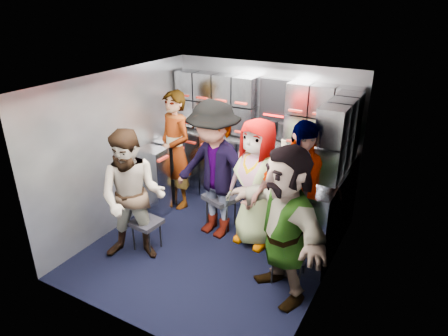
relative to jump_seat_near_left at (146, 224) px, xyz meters
The scene contains 29 objects.
floor 0.89m from the jump_seat_near_left, 30.88° to the left, with size 3.00×3.00×0.00m, color black.
wall_back 2.16m from the jump_seat_near_left, 69.93° to the left, with size 2.80×0.04×2.10m, color gray.
wall_left 1.07m from the jump_seat_near_left, 149.04° to the left, with size 0.04×3.00×2.10m, color gray.
wall_right 2.25m from the jump_seat_near_left, 11.28° to the left, with size 0.04×3.00×2.10m, color gray.
ceiling 1.93m from the jump_seat_near_left, 30.88° to the left, with size 2.80×3.00×0.02m, color silver.
cart_bank_back 1.85m from the jump_seat_near_left, 67.70° to the left, with size 2.68×0.38×0.99m, color #8E939D.
cart_bank_left 1.10m from the jump_seat_near_left, 116.53° to the left, with size 0.38×0.76×0.99m, color #8E939D.
counter 1.96m from the jump_seat_near_left, 67.70° to the left, with size 2.68×0.42×0.03m, color silver.
locker_bank_back 2.22m from the jump_seat_near_left, 68.38° to the left, with size 2.68×0.28×0.82m, color #8E939D.
locker_bank_right 2.52m from the jump_seat_near_left, 29.84° to the left, with size 0.28×1.00×0.82m, color #8E939D.
right_cabinet 2.21m from the jump_seat_near_left, 27.58° to the left, with size 0.28×1.20×1.00m, color #8E939D.
coffee_niche 2.32m from the jump_seat_near_left, 64.28° to the left, with size 0.46×0.16×0.84m, color black, non-canonical shape.
red_latch_strip 1.74m from the jump_seat_near_left, 65.08° to the left, with size 2.60×0.02×0.03m, color #A52216.
jump_seat_near_left is the anchor object (origin of this frame).
jump_seat_mid_left 1.06m from the jump_seat_near_left, 58.78° to the left, with size 0.51×0.49×0.47m.
jump_seat_center 1.48m from the jump_seat_near_left, 41.96° to the left, with size 0.38×0.36×0.42m.
jump_seat_mid_right 1.86m from the jump_seat_near_left, 22.64° to the left, with size 0.49×0.48×0.48m.
jump_seat_near_right 1.77m from the jump_seat_near_left, ahead, with size 0.44×0.43×0.40m.
attendant_standing 1.31m from the jump_seat_near_left, 106.91° to the left, with size 0.64×0.42×1.74m, color black.
attendant_arc_a 0.49m from the jump_seat_near_left, 90.00° to the right, with size 0.79×0.61×1.62m, color black.
attendant_arc_b 1.06m from the jump_seat_near_left, 52.91° to the left, with size 1.17×0.67×1.81m, color black.
attendant_arc_c 1.45m from the jump_seat_near_left, 36.36° to the left, with size 0.80×0.52×1.65m, color black.
attendant_arc_d 1.88m from the jump_seat_near_left, 17.34° to the left, with size 1.05×0.44×1.79m, color black.
attendant_arc_e 1.82m from the jump_seat_near_left, ahead, with size 1.56×0.50×1.69m, color black.
bottle_left 1.85m from the jump_seat_near_left, 90.04° to the left, with size 0.07×0.07×0.27m, color white.
bottle_mid 1.98m from the jump_seat_near_left, 66.91° to the left, with size 0.06×0.06×0.28m, color white.
bottle_right 2.60m from the jump_seat_near_left, 42.18° to the left, with size 0.07×0.07×0.27m, color white.
cup_left 1.80m from the jump_seat_near_left, 88.77° to the left, with size 0.09×0.09×0.09m, color #CAB18E.
cup_right 2.12m from the jump_seat_near_left, 55.81° to the left, with size 0.08×0.08×0.10m, color #CAB18E.
Camera 1 is at (2.19, -3.63, 2.96)m, focal length 32.00 mm.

